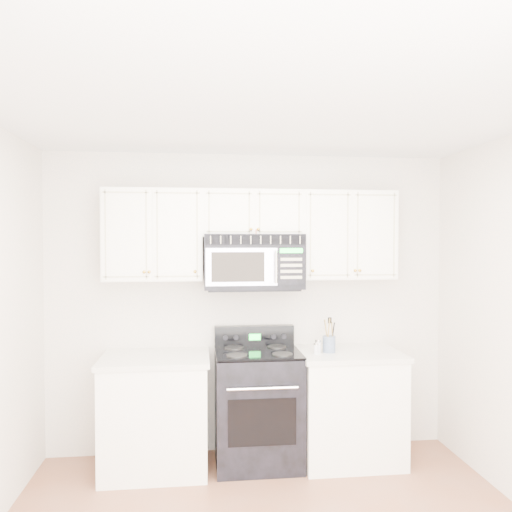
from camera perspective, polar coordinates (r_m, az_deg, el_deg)
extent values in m
cube|color=silver|center=(2.76, 3.23, 17.67)|extent=(3.50, 3.50, 0.01)
cube|color=#F5DFC5|center=(4.42, -0.67, -5.37)|extent=(3.50, 0.01, 2.60)
cube|color=white|center=(4.29, -11.40, -17.40)|extent=(0.82, 0.63, 0.88)
cube|color=silver|center=(4.17, -11.44, -11.41)|extent=(0.86, 0.65, 0.04)
cube|color=black|center=(4.47, -11.32, -21.96)|extent=(0.82, 0.55, 0.10)
cube|color=white|center=(4.46, 10.52, -16.67)|extent=(0.82, 0.63, 0.88)
cube|color=silver|center=(4.34, 10.55, -10.89)|extent=(0.86, 0.65, 0.04)
cube|color=black|center=(4.63, 10.33, -21.11)|extent=(0.82, 0.55, 0.10)
cube|color=black|center=(4.32, 0.19, -16.98)|extent=(0.69, 0.59, 0.92)
cube|color=black|center=(4.04, 0.72, -18.48)|extent=(0.53, 0.01, 0.37)
cylinder|color=silver|center=(3.93, 0.77, -14.90)|extent=(0.55, 0.02, 0.02)
cube|color=black|center=(4.19, 0.19, -10.95)|extent=(0.69, 0.59, 0.02)
cube|color=black|center=(4.42, -0.20, -9.14)|extent=(0.69, 0.08, 0.18)
cube|color=#1AD436|center=(4.38, -0.13, -9.25)|extent=(0.10, 0.00, 0.05)
cube|color=white|center=(4.21, -11.61, 2.37)|extent=(0.80, 0.33, 0.75)
cube|color=white|center=(4.38, 10.29, 2.35)|extent=(0.80, 0.33, 0.75)
cube|color=white|center=(4.23, -0.44, 4.84)|extent=(0.84, 0.33, 0.39)
sphere|color=gold|center=(4.03, -12.11, -1.79)|extent=(0.03, 0.03, 0.03)
sphere|color=gold|center=(4.01, -6.98, -1.78)|extent=(0.03, 0.03, 0.03)
sphere|color=gold|center=(4.12, 6.50, -1.69)|extent=(0.03, 0.03, 0.03)
sphere|color=gold|center=(4.22, 11.27, -1.64)|extent=(0.03, 0.03, 0.03)
sphere|color=gold|center=(4.03, -0.58, 3.08)|extent=(0.03, 0.03, 0.03)
sphere|color=gold|center=(4.04, 0.27, 3.08)|extent=(0.03, 0.03, 0.03)
cylinder|color=red|center=(4.03, 0.01, 2.33)|extent=(0.01, 0.00, 0.10)
sphere|color=gold|center=(4.03, 0.01, 1.52)|extent=(0.03, 0.03, 0.03)
cube|color=black|center=(4.18, -0.35, -0.59)|extent=(0.82, 0.41, 0.45)
cube|color=#BDB596|center=(3.98, -0.04, 1.86)|extent=(0.80, 0.01, 0.08)
cube|color=#AFACC0|center=(3.97, -1.64, -1.26)|extent=(0.57, 0.01, 0.30)
cube|color=black|center=(3.96, -2.07, -1.26)|extent=(0.42, 0.01, 0.24)
cube|color=black|center=(4.02, 4.04, -1.22)|extent=(0.23, 0.01, 0.30)
cube|color=#1AD436|center=(4.01, 4.06, 0.62)|extent=(0.19, 0.00, 0.04)
cylinder|color=silver|center=(3.96, 2.32, -1.26)|extent=(0.02, 0.02, 0.26)
cylinder|color=slate|center=(4.25, 8.35, -9.93)|extent=(0.11, 0.11, 0.13)
cylinder|color=olive|center=(4.25, 8.74, -9.00)|extent=(0.01, 0.01, 0.23)
cylinder|color=black|center=(4.26, 8.07, -8.85)|extent=(0.01, 0.01, 0.25)
cylinder|color=olive|center=(4.21, 8.25, -8.86)|extent=(0.01, 0.01, 0.27)
cylinder|color=black|center=(4.25, 8.74, -9.00)|extent=(0.01, 0.01, 0.23)
cylinder|color=olive|center=(4.26, 8.07, -8.85)|extent=(0.01, 0.01, 0.25)
cylinder|color=silver|center=(4.20, 7.10, -10.34)|extent=(0.04, 0.04, 0.09)
cylinder|color=silver|center=(4.19, 7.11, -9.59)|extent=(0.05, 0.05, 0.02)
cylinder|color=silver|center=(4.17, 6.89, -10.55)|extent=(0.04, 0.04, 0.08)
cylinder|color=silver|center=(4.16, 6.89, -9.93)|extent=(0.04, 0.04, 0.01)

